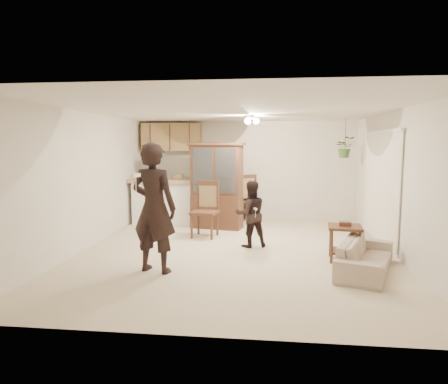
# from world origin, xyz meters

# --- Properties ---
(floor) EXTENTS (6.50, 6.50, 0.00)m
(floor) POSITION_xyz_m (0.00, 0.00, 0.00)
(floor) COLOR beige
(floor) RESTS_ON ground
(ceiling) EXTENTS (5.50, 6.50, 0.02)m
(ceiling) POSITION_xyz_m (0.00, 0.00, 2.50)
(ceiling) COLOR silver
(ceiling) RESTS_ON wall_back
(wall_back) EXTENTS (5.50, 0.02, 2.50)m
(wall_back) POSITION_xyz_m (0.00, 3.25, 1.25)
(wall_back) COLOR beige
(wall_back) RESTS_ON ground
(wall_front) EXTENTS (5.50, 0.02, 2.50)m
(wall_front) POSITION_xyz_m (0.00, -3.25, 1.25)
(wall_front) COLOR beige
(wall_front) RESTS_ON ground
(wall_left) EXTENTS (0.02, 6.50, 2.50)m
(wall_left) POSITION_xyz_m (-2.75, 0.00, 1.25)
(wall_left) COLOR beige
(wall_left) RESTS_ON ground
(wall_right) EXTENTS (0.02, 6.50, 2.50)m
(wall_right) POSITION_xyz_m (2.75, 0.00, 1.25)
(wall_right) COLOR beige
(wall_right) RESTS_ON ground
(breakfast_bar) EXTENTS (1.60, 0.55, 1.00)m
(breakfast_bar) POSITION_xyz_m (-1.85, 2.35, 0.50)
(breakfast_bar) COLOR white
(breakfast_bar) RESTS_ON floor
(bar_top) EXTENTS (1.75, 0.70, 0.08)m
(bar_top) POSITION_xyz_m (-1.85, 2.35, 1.05)
(bar_top) COLOR tan
(bar_top) RESTS_ON breakfast_bar
(upper_cabinets) EXTENTS (1.50, 0.34, 0.70)m
(upper_cabinets) POSITION_xyz_m (-1.90, 3.07, 2.10)
(upper_cabinets) COLOR olive
(upper_cabinets) RESTS_ON wall_back
(vertical_blinds) EXTENTS (0.06, 2.30, 2.10)m
(vertical_blinds) POSITION_xyz_m (2.71, 0.90, 1.10)
(vertical_blinds) COLOR silver
(vertical_blinds) RESTS_ON wall_right
(ceiling_fixture) EXTENTS (0.36, 0.36, 0.20)m
(ceiling_fixture) POSITION_xyz_m (0.20, 1.20, 2.40)
(ceiling_fixture) COLOR #FFF1BF
(ceiling_fixture) RESTS_ON ceiling
(hanging_plant) EXTENTS (0.43, 0.37, 0.48)m
(hanging_plant) POSITION_xyz_m (2.30, 2.40, 1.85)
(hanging_plant) COLOR #2B5020
(hanging_plant) RESTS_ON ceiling
(plant_cord) EXTENTS (0.01, 0.01, 0.65)m
(plant_cord) POSITION_xyz_m (2.30, 2.40, 2.17)
(plant_cord) COLOR black
(plant_cord) RESTS_ON ceiling
(sofa) EXTENTS (1.35, 2.01, 0.73)m
(sofa) POSITION_xyz_m (2.05, -0.94, 0.37)
(sofa) COLOR beige
(sofa) RESTS_ON floor
(adult) EXTENTS (0.74, 0.59, 1.80)m
(adult) POSITION_xyz_m (-1.11, -1.28, 0.90)
(adult) COLOR black
(adult) RESTS_ON floor
(child) EXTENTS (0.79, 0.71, 1.35)m
(child) POSITION_xyz_m (0.25, 0.36, 0.68)
(child) COLOR black
(child) RESTS_ON floor
(china_hutch) EXTENTS (1.30, 0.70, 1.95)m
(china_hutch) POSITION_xyz_m (-0.59, 1.99, 0.96)
(china_hutch) COLOR #3B1E15
(china_hutch) RESTS_ON floor
(side_table) EXTENTS (0.59, 0.59, 0.65)m
(side_table) POSITION_xyz_m (1.84, -0.38, 0.30)
(side_table) COLOR #3B1E15
(side_table) RESTS_ON floor
(chair_bar) EXTENTS (0.59, 0.59, 1.16)m
(chair_bar) POSITION_xyz_m (-0.73, 1.06, 0.33)
(chair_bar) COLOR #3B1E15
(chair_bar) RESTS_ON floor
(chair_hutch_left) EXTENTS (0.59, 0.59, 0.95)m
(chair_hutch_left) POSITION_xyz_m (-0.17, 2.91, 0.27)
(chair_hutch_left) COLOR #3B1E15
(chair_hutch_left) RESTS_ON floor
(chair_hutch_right) EXTENTS (0.74, 0.74, 1.19)m
(chair_hutch_right) POSITION_xyz_m (-0.06, 2.84, 0.33)
(chair_hutch_right) COLOR #3B1E15
(chair_hutch_right) RESTS_ON floor
(controller_adult) EXTENTS (0.09, 0.18, 0.05)m
(controller_adult) POSITION_xyz_m (-1.22, -1.72, 1.49)
(controller_adult) COLOR white
(controller_adult) RESTS_ON adult
(controller_child) EXTENTS (0.07, 0.11, 0.03)m
(controller_child) POSITION_xyz_m (0.35, 0.09, 0.76)
(controller_child) COLOR white
(controller_child) RESTS_ON child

